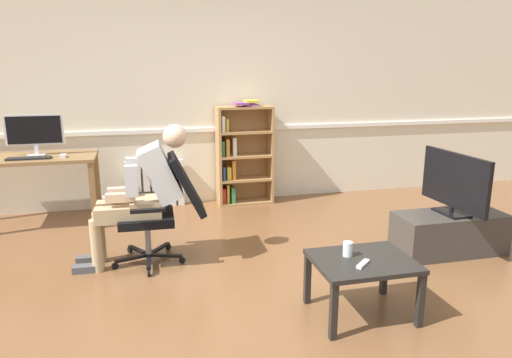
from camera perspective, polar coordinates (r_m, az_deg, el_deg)
name	(u,v)px	position (r m, az deg, el deg)	size (l,w,h in m)	color
ground_plane	(263,295)	(3.68, 0.91, -13.95)	(18.00, 18.00, 0.00)	brown
back_wall	(209,94)	(5.86, -5.71, 10.22)	(12.00, 0.13, 2.70)	beige
computer_desk	(35,167)	(5.52, -25.22, 1.38)	(1.25, 0.64, 0.76)	olive
imac_monitor	(34,131)	(5.53, -25.32, 5.24)	(0.59, 0.14, 0.44)	silver
keyboard	(29,158)	(5.36, -25.88, 2.28)	(0.43, 0.12, 0.02)	black
computer_mouse	(63,156)	(5.32, -22.37, 2.61)	(0.06, 0.10, 0.03)	white
bookshelf	(241,155)	(5.82, -1.83, 2.91)	(0.68, 0.29, 1.28)	#AD7F4C
radiator	(155,184)	(5.86, -12.14, -0.55)	(0.69, 0.08, 0.57)	white
office_chair	(165,205)	(4.16, -11.01, -3.07)	(0.83, 0.61, 0.96)	black
person_seated	(142,191)	(4.13, -13.70, -1.47)	(1.00, 0.40, 1.22)	tan
tv_stand	(449,233)	(4.72, 22.40, -6.09)	(1.01, 0.43, 0.38)	#3D3833
tv_screen	(455,182)	(4.59, 22.97, -0.39)	(0.22, 0.84, 0.56)	black
coffee_table	(362,267)	(3.36, 12.81, -10.38)	(0.68, 0.54, 0.42)	black
drinking_glass	(348,249)	(3.34, 11.08, -8.34)	(0.07, 0.07, 0.10)	silver
spare_remote	(363,264)	(3.24, 12.86, -10.02)	(0.04, 0.15, 0.02)	white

